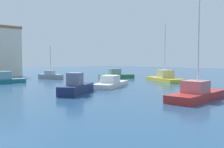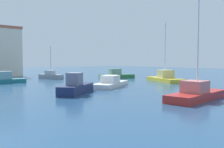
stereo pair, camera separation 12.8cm
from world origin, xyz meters
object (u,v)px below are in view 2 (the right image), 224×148
(motorboat_teal_near_pier, at_px, (6,79))
(sailboat_yellow_inner_mooring, at_px, (165,78))
(motorboat_navy_far_right, at_px, (76,87))
(motorboat_green_distant_east, at_px, (116,75))
(sailboat_grey_outer_mooring, at_px, (51,75))
(motorboat_white_mid_harbor, at_px, (111,83))
(sailboat_red_far_left, at_px, (197,93))

(motorboat_teal_near_pier, height_order, sailboat_yellow_inner_mooring, sailboat_yellow_inner_mooring)
(motorboat_navy_far_right, distance_m, sailboat_yellow_inner_mooring, 17.00)
(motorboat_teal_near_pier, relative_size, sailboat_yellow_inner_mooring, 0.58)
(motorboat_navy_far_right, relative_size, motorboat_teal_near_pier, 1.05)
(motorboat_green_distant_east, distance_m, motorboat_teal_near_pier, 17.45)
(sailboat_grey_outer_mooring, height_order, sailboat_yellow_inner_mooring, sailboat_yellow_inner_mooring)
(motorboat_navy_far_right, height_order, sailboat_yellow_inner_mooring, sailboat_yellow_inner_mooring)
(motorboat_navy_far_right, xyz_separation_m, motorboat_teal_near_pier, (-1.48, 14.83, -0.04))
(motorboat_navy_far_right, bearing_deg, motorboat_white_mid_harbor, 21.95)
(motorboat_teal_near_pier, xyz_separation_m, sailboat_yellow_inner_mooring, (18.24, -11.95, -0.02))
(motorboat_green_distant_east, height_order, motorboat_navy_far_right, motorboat_navy_far_right)
(sailboat_red_far_left, bearing_deg, sailboat_grey_outer_mooring, 86.69)
(motorboat_green_distant_east, xyz_separation_m, motorboat_teal_near_pier, (-17.26, 2.52, 0.01))
(motorboat_green_distant_east, distance_m, sailboat_yellow_inner_mooring, 9.48)
(sailboat_grey_outer_mooring, xyz_separation_m, motorboat_white_mid_harbor, (-0.41, -15.76, -0.10))
(sailboat_grey_outer_mooring, relative_size, motorboat_teal_near_pier, 1.12)
(motorboat_white_mid_harbor, bearing_deg, sailboat_red_far_left, -95.79)
(motorboat_teal_near_pier, distance_m, sailboat_yellow_inner_mooring, 21.80)
(motorboat_teal_near_pier, bearing_deg, motorboat_navy_far_right, -84.31)
(motorboat_white_mid_harbor, distance_m, sailboat_red_far_left, 11.58)
(motorboat_white_mid_harbor, relative_size, motorboat_navy_far_right, 1.40)
(motorboat_white_mid_harbor, height_order, motorboat_navy_far_right, motorboat_navy_far_right)
(sailboat_grey_outer_mooring, distance_m, sailboat_red_far_left, 27.33)
(motorboat_white_mid_harbor, height_order, sailboat_red_far_left, sailboat_red_far_left)
(motorboat_white_mid_harbor, height_order, sailboat_yellow_inner_mooring, sailboat_yellow_inner_mooring)
(sailboat_yellow_inner_mooring, bearing_deg, motorboat_teal_near_pier, 146.76)
(sailboat_grey_outer_mooring, xyz_separation_m, motorboat_navy_far_right, (-6.67, -18.28, 0.05))
(sailboat_grey_outer_mooring, bearing_deg, motorboat_green_distant_east, -33.27)
(motorboat_white_mid_harbor, distance_m, motorboat_teal_near_pier, 14.53)
(sailboat_grey_outer_mooring, bearing_deg, sailboat_yellow_inner_mooring, -56.79)
(motorboat_teal_near_pier, xyz_separation_m, sailboat_red_far_left, (6.57, -23.83, -0.01))
(motorboat_navy_far_right, distance_m, sailboat_red_far_left, 10.34)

